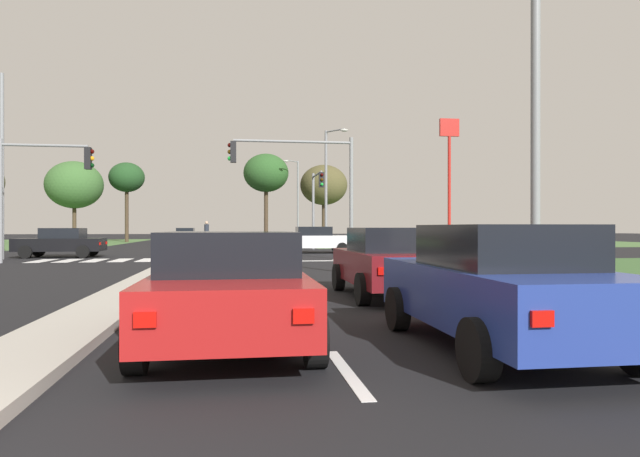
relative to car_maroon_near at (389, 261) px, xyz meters
The scene contains 34 objects.
ground_plane 20.96m from the car_maroon_near, 105.65° to the left, with size 200.00×200.00×0.00m, color black.
grass_verge_far_right 48.89m from the car_maroon_near, 66.04° to the left, with size 35.00×35.00×0.01m, color #476B38.
median_island_near 5.82m from the car_maroon_near, 168.30° to the left, with size 1.20×22.00×0.14m, color #ADA89E.
median_island_far 45.53m from the car_maroon_near, 97.13° to the left, with size 1.20×36.00×0.14m, color gray.
lane_dash_near 6.62m from the car_maroon_near, 109.12° to the right, with size 0.14×2.00×0.01m, color silver.
lane_dash_second 2.30m from the car_maroon_near, behind, with size 0.14×2.00×0.01m, color silver.
lane_dash_third 6.23m from the car_maroon_near, 110.39° to the left, with size 0.14×2.00×0.01m, color silver.
lane_dash_fourth 12.01m from the car_maroon_near, 100.35° to the left, with size 0.14×2.00×0.01m, color silver.
edge_line_right 2.60m from the car_maroon_near, 61.11° to the left, with size 0.14×24.00×0.01m, color silver.
stop_bar_near 13.32m from the car_maroon_near, 98.01° to the left, with size 6.40×0.50×0.01m, color silver.
crosswalk_bar_near 19.23m from the car_maroon_near, 128.84° to the left, with size 0.70×2.80×0.01m, color silver.
crosswalk_bar_second 18.54m from the car_maroon_near, 126.07° to the left, with size 0.70×2.80×0.01m, color silver.
crosswalk_bar_third 17.88m from the car_maroon_near, 123.08° to the left, with size 0.70×2.80×0.01m, color silver.
crosswalk_bar_fourth 17.28m from the car_maroon_near, 119.88° to the left, with size 0.70×2.80×0.01m, color silver.
crosswalk_bar_fifth 16.74m from the car_maroon_near, 116.47° to the left, with size 0.70×2.80×0.01m, color silver.
crosswalk_bar_sixth 16.26m from the car_maroon_near, 112.83° to the left, with size 0.70×2.80×0.01m, color silver.
car_maroon_near is the anchor object (origin of this frame).
car_white_second 20.94m from the car_maroon_near, 86.46° to the left, with size 4.39×2.09×1.56m.
car_black_third 21.84m from the car_maroon_near, 123.84° to the left, with size 4.22×2.06×1.49m.
car_teal_fifth 41.43m from the car_maroon_near, 101.12° to the left, with size 1.96×4.21×1.47m.
car_blue_sixth 5.37m from the car_maroon_near, 90.66° to the right, with size 1.98×4.41×1.56m.
car_red_seventh 5.66m from the car_maroon_near, 126.83° to the right, with size 2.10×4.57×1.47m.
traffic_signal_near_left 18.23m from the car_maroon_near, 131.10° to the left, with size 3.91×0.32×5.29m.
traffic_signal_far_right 25.46m from the car_maroon_near, 85.58° to the left, with size 0.32×4.22×5.29m.
traffic_signal_near_right 13.95m from the car_maroon_near, 90.70° to the left, with size 5.76×0.32×5.69m.
street_lamp_near 5.81m from the car_maroon_near, 14.83° to the right, with size 1.77×1.38×10.09m.
street_lamp_third 28.30m from the car_maroon_near, 83.54° to the left, with size 1.44×1.76×8.50m.
street_lamp_fourth 47.04m from the car_maroon_near, 86.46° to the left, with size 1.75×1.63×8.52m.
pedestrian_at_median 30.16m from the car_maroon_near, 100.53° to the left, with size 0.34×0.34×1.83m.
fastfood_pole_sign 40.74m from the car_maroon_near, 66.78° to the left, with size 1.80×0.40×11.40m.
treeline_second 49.85m from the car_maroon_near, 112.60° to the left, with size 5.43×5.43×7.99m.
treeline_third 50.73m from the car_maroon_near, 106.84° to the left, with size 3.60×3.60×8.22m.
treeline_fourth 49.05m from the car_maroon_near, 90.27° to the left, with size 4.85×4.85×9.44m.
treeline_fifth 50.62m from the car_maroon_near, 82.85° to the left, with size 5.28×5.28×8.50m.
Camera 1 is at (2.37, -2.13, 1.52)m, focal length 31.52 mm.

